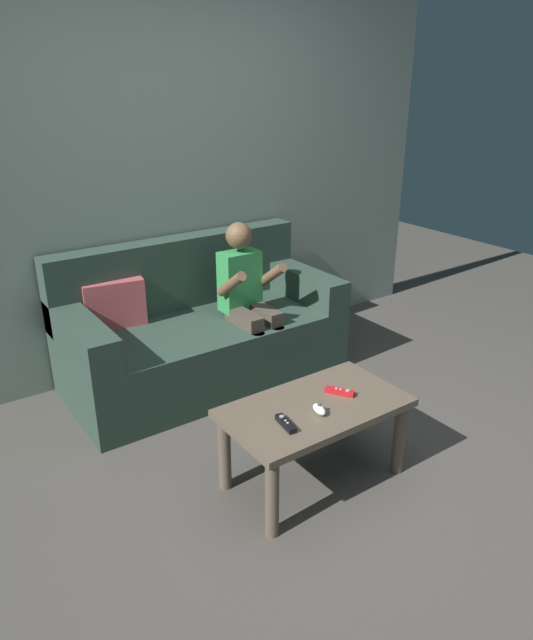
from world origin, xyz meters
name	(u,v)px	position (x,y,z in m)	size (l,w,h in m)	color
ground_plane	(353,500)	(0.00, 0.00, 0.00)	(8.70, 8.70, 0.00)	#4C4742
wall_back	(159,174)	(0.00, 1.86, 1.25)	(4.35, 0.05, 2.50)	gray
couch	(199,333)	(0.02, 1.47, 0.30)	(1.71, 0.80, 0.87)	#2D4238
person_seated_on_couch	(248,295)	(0.27, 1.29, 0.57)	(0.35, 0.43, 1.00)	#4C4238
coffee_table	(315,418)	(-0.05, 0.23, 0.34)	(0.86, 0.48, 0.42)	brown
game_remote_red_near_edge	(340,392)	(0.11, 0.24, 0.43)	(0.11, 0.14, 0.03)	red
nunchuk_white	(319,409)	(-0.09, 0.16, 0.44)	(0.06, 0.10, 0.05)	white
game_remote_black_far_corner	(286,423)	(-0.27, 0.17, 0.43)	(0.06, 0.14, 0.03)	black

